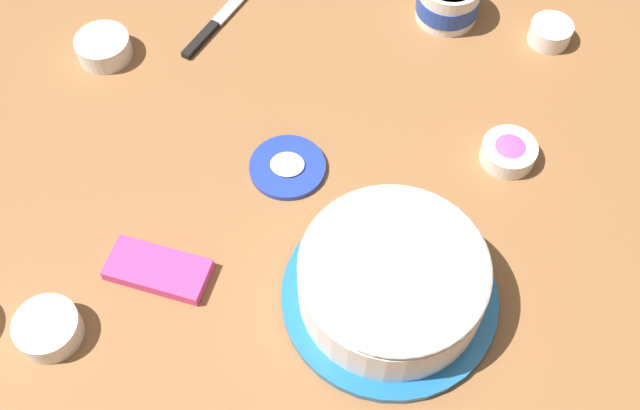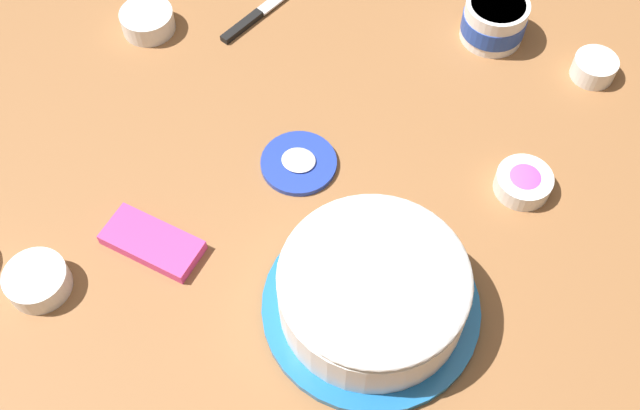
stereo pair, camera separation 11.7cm
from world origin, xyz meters
name	(u,v)px [view 1 (the left image)]	position (x,y,z in m)	size (l,w,h in m)	color
ground_plane	(286,177)	(0.00, 0.00, 0.00)	(1.54, 1.54, 0.00)	#936038
frosted_cake	(392,281)	(0.18, -0.19, 0.06)	(0.32, 0.32, 0.12)	#1E6BB2
frosting_tub_lid	(289,167)	(0.00, 0.02, 0.01)	(0.12, 0.12, 0.02)	#233DAD
spreading_knife	(216,23)	(-0.18, 0.32, 0.01)	(0.11, 0.22, 0.01)	silver
sprinkle_bowl_pink	(48,328)	(-0.29, -0.31, 0.02)	(0.09, 0.09, 0.04)	white
sprinkle_bowl_rainbow	(509,151)	(0.35, 0.08, 0.02)	(0.09, 0.09, 0.04)	white
sprinkle_bowl_orange	(550,32)	(0.43, 0.36, 0.02)	(0.08, 0.08, 0.04)	white
sprinkle_bowl_yellow	(103,47)	(-0.36, 0.22, 0.02)	(0.10, 0.10, 0.04)	white
candy_box_lower	(158,270)	(-0.16, -0.19, 0.01)	(0.15, 0.07, 0.02)	#E53D8E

